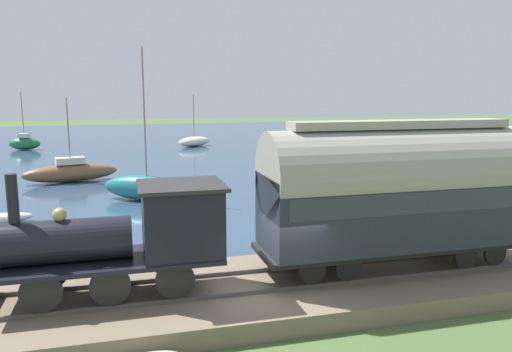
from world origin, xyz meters
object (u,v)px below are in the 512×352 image
at_px(rowboat_off_pier, 3,218).
at_px(sailboat_green, 25,143).
at_px(sailboat_white, 194,141).
at_px(rowboat_near_shore, 402,212).
at_px(steam_locomotive, 131,233).
at_px(passenger_coach, 398,189).
at_px(rowboat_mid_harbor, 305,195).
at_px(sailboat_teal, 147,188).
at_px(sailboat_brown, 71,172).

bearing_deg(rowboat_off_pier, sailboat_green, -4.02).
relative_size(sailboat_white, rowboat_near_shore, 3.00).
xyz_separation_m(steam_locomotive, sailboat_white, (41.85, -7.51, -1.74)).
bearing_deg(steam_locomotive, rowboat_near_shore, -58.57).
distance_m(steam_locomotive, rowboat_off_pier, 12.76).
height_order(passenger_coach, rowboat_mid_harbor, passenger_coach).
distance_m(rowboat_mid_harbor, rowboat_near_shore, 5.63).
relative_size(rowboat_mid_harbor, rowboat_near_shore, 1.49).
distance_m(sailboat_teal, rowboat_off_pier, 7.49).
relative_size(sailboat_green, rowboat_off_pier, 2.24).
bearing_deg(sailboat_green, rowboat_near_shore, -132.66).
xyz_separation_m(steam_locomotive, sailboat_brown, (21.95, 3.60, -1.63)).
bearing_deg(sailboat_green, steam_locomotive, -152.72).
bearing_deg(steam_locomotive, sailboat_brown, 9.32).
bearing_deg(rowboat_near_shore, rowboat_mid_harbor, -2.91).
height_order(sailboat_white, rowboat_near_shore, sailboat_white).
distance_m(steam_locomotive, sailboat_brown, 22.31).
distance_m(sailboat_green, rowboat_near_shore, 42.11).
height_order(steam_locomotive, passenger_coach, passenger_coach).
bearing_deg(rowboat_mid_harbor, steam_locomotive, 91.69).
bearing_deg(sailboat_brown, passenger_coach, -166.44).
bearing_deg(sailboat_teal, sailboat_brown, 65.63).
bearing_deg(passenger_coach, rowboat_off_pier, 50.21).
height_order(steam_locomotive, sailboat_brown, sailboat_brown).
relative_size(passenger_coach, sailboat_brown, 1.38).
bearing_deg(rowboat_mid_harbor, sailboat_brown, 3.75).
xyz_separation_m(sailboat_green, rowboat_near_shore, (-35.23, -23.07, -0.52)).
distance_m(sailboat_brown, rowboat_off_pier, 10.88).
bearing_deg(steam_locomotive, rowboat_mid_harbor, -37.70).
bearing_deg(sailboat_green, rowboat_off_pier, -157.89).
xyz_separation_m(sailboat_green, rowboat_off_pier, (-31.89, -4.48, -0.46)).
distance_m(steam_locomotive, rowboat_mid_harbor, 15.88).
distance_m(steam_locomotive, sailboat_white, 42.56).
bearing_deg(sailboat_brown, rowboat_near_shore, -144.35).
height_order(steam_locomotive, sailboat_green, sailboat_green).
relative_size(steam_locomotive, passenger_coach, 0.75).
relative_size(passenger_coach, sailboat_teal, 1.03).
xyz_separation_m(sailboat_teal, sailboat_green, (28.54, 11.16, -0.03)).
relative_size(passenger_coach, rowboat_mid_harbor, 3.04).
height_order(sailboat_white, sailboat_brown, sailboat_white).
relative_size(sailboat_white, sailboat_brown, 0.91).
relative_size(sailboat_white, rowboat_off_pier, 2.17).
relative_size(passenger_coach, sailboat_white, 1.51).
bearing_deg(passenger_coach, sailboat_white, 0.56).
xyz_separation_m(sailboat_white, rowboat_mid_harbor, (-29.39, -2.13, -0.29)).
relative_size(steam_locomotive, rowboat_near_shore, 3.40).
distance_m(passenger_coach, sailboat_white, 41.93).
bearing_deg(sailboat_white, passenger_coach, 146.02).
bearing_deg(rowboat_mid_harbor, passenger_coach, 121.55).
relative_size(steam_locomotive, rowboat_mid_harbor, 2.28).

